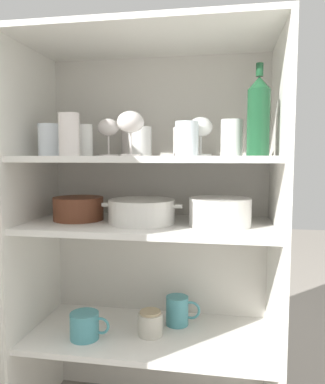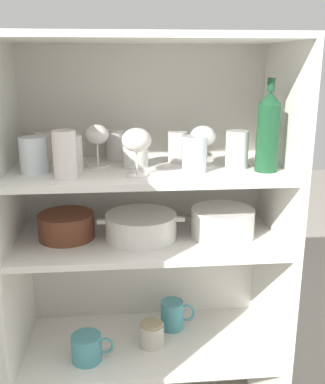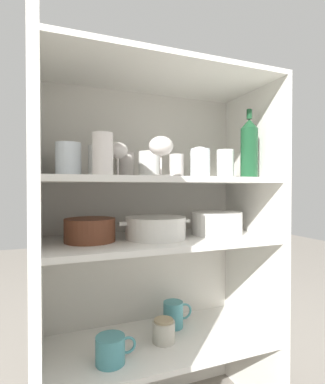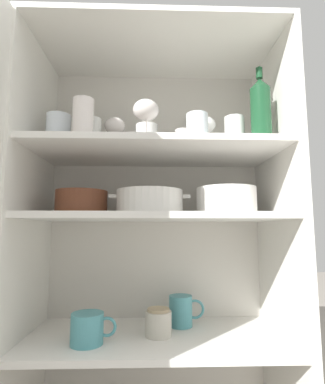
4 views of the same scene
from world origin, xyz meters
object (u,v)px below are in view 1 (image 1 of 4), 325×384
at_px(wine_bottle, 259,116).
at_px(casserole_dish, 142,211).
at_px(storage_jar, 150,323).
at_px(coffee_mug_primary, 178,311).
at_px(mixing_bowl_large, 78,208).
at_px(plate_stack_white, 220,212).

relative_size(wine_bottle, casserole_dish, 0.98).
relative_size(wine_bottle, storage_jar, 3.19).
bearing_deg(coffee_mug_primary, mixing_bowl_large, -169.38).
bearing_deg(wine_bottle, coffee_mug_primary, 149.62).
bearing_deg(plate_stack_white, mixing_bowl_large, 177.08).
bearing_deg(mixing_bowl_large, casserole_dish, -5.65).
height_order(mixing_bowl_large, storage_jar, mixing_bowl_large).
relative_size(plate_stack_white, storage_jar, 2.37).
bearing_deg(storage_jar, plate_stack_white, 1.30).
bearing_deg(coffee_mug_primary, storage_jar, -131.01).
bearing_deg(coffee_mug_primary, casserole_dish, -141.96).
height_order(plate_stack_white, mixing_bowl_large, plate_stack_white).
relative_size(wine_bottle, mixing_bowl_large, 1.54).
bearing_deg(wine_bottle, mixing_bowl_large, 171.94).
height_order(plate_stack_white, coffee_mug_primary, plate_stack_white).
bearing_deg(mixing_bowl_large, storage_jar, -6.57).
bearing_deg(coffee_mug_primary, wine_bottle, -30.38).
height_order(mixing_bowl_large, casserole_dish, same).
height_order(coffee_mug_primary, storage_jar, coffee_mug_primary).
bearing_deg(mixing_bowl_large, wine_bottle, -8.06).
bearing_deg(coffee_mug_primary, plate_stack_white, -31.48).
xyz_separation_m(mixing_bowl_large, storage_jar, (0.27, -0.03, -0.39)).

